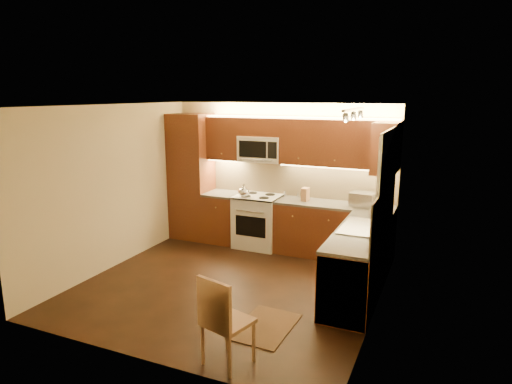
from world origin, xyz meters
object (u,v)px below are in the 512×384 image
at_px(microwave, 261,149).
at_px(kettle, 244,191).
at_px(dining_chair, 228,319).
at_px(sink, 362,222).
at_px(knife_block, 305,194).
at_px(stove, 258,221).
at_px(soap_bottle, 380,209).
at_px(toaster_oven, 363,199).

bearing_deg(microwave, kettle, -118.91).
xyz_separation_m(microwave, kettle, (-0.18, -0.33, -0.69)).
bearing_deg(dining_chair, microwave, 123.13).
bearing_deg(microwave, sink, -32.21).
distance_m(sink, knife_block, 1.65).
xyz_separation_m(stove, sink, (2.00, -1.12, 0.52)).
distance_m(kettle, soap_bottle, 2.31).
xyz_separation_m(kettle, dining_chair, (1.31, -3.18, -0.56)).
xyz_separation_m(microwave, toaster_oven, (1.79, -0.10, -0.71)).
distance_m(stove, dining_chair, 3.56).
distance_m(kettle, knife_block, 1.05).
distance_m(kettle, dining_chair, 3.48).
bearing_deg(kettle, toaster_oven, -4.94).
xyz_separation_m(microwave, soap_bottle, (2.12, -0.52, -0.73)).
height_order(knife_block, soap_bottle, knife_block).
distance_m(toaster_oven, soap_bottle, 0.54).
xyz_separation_m(stove, toaster_oven, (1.79, 0.04, 0.55)).
height_order(soap_bottle, dining_chair, soap_bottle).
height_order(toaster_oven, knife_block, toaster_oven).
xyz_separation_m(toaster_oven, dining_chair, (-0.66, -3.41, -0.54)).
bearing_deg(soap_bottle, knife_block, 165.39).
relative_size(soap_bottle, dining_chair, 0.19).
xyz_separation_m(sink, knife_block, (-1.16, 1.17, 0.03)).
bearing_deg(kettle, dining_chair, -79.33).
bearing_deg(dining_chair, stove, 123.80).
height_order(kettle, toaster_oven, kettle).
xyz_separation_m(stove, soap_bottle, (2.12, -0.39, 0.53)).
distance_m(knife_block, dining_chair, 3.47).
relative_size(knife_block, dining_chair, 0.23).
height_order(stove, knife_block, knife_block).
bearing_deg(toaster_oven, stove, -172.87).
bearing_deg(sink, microwave, 147.79).
bearing_deg(toaster_oven, knife_block, -174.43).
relative_size(stove, toaster_oven, 2.46).
relative_size(stove, microwave, 1.21).
height_order(kettle, knife_block, kettle).
height_order(sink, knife_block, knife_block).
bearing_deg(microwave, toaster_oven, -3.10).
height_order(kettle, dining_chair, kettle).
distance_m(toaster_oven, dining_chair, 3.52).
height_order(sink, soap_bottle, soap_bottle).
height_order(microwave, toaster_oven, microwave).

